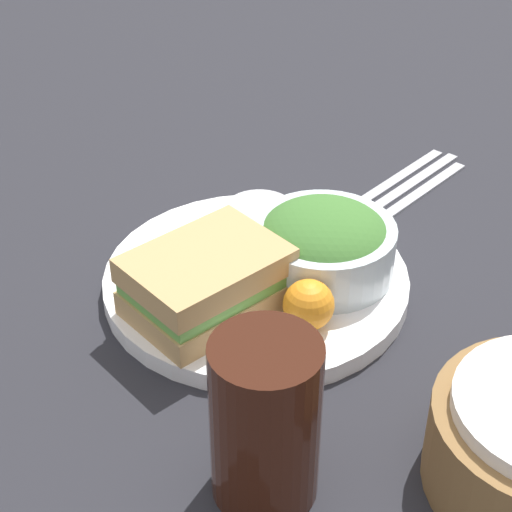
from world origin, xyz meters
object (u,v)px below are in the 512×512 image
object	(u,v)px
sandwich	(203,280)
knife	(409,184)
salad_bowl	(324,243)
spoon	(423,190)
plate	(256,281)
fork	(396,179)
dressing_cup	(259,222)
drink_glass	(265,422)

from	to	relation	value
sandwich	knife	bearing A→B (deg)	177.59
salad_bowl	spoon	xyz separation A→B (m)	(-0.21, -0.02, -0.05)
plate	fork	size ratio (longest dim) A/B	1.61
fork	sandwich	bearing A→B (deg)	-177.03
knife	spoon	bearing A→B (deg)	-90.00
dressing_cup	spoon	xyz separation A→B (m)	(-0.20, 0.06, -0.03)
drink_glass	fork	world-z (taller)	drink_glass
drink_glass	dressing_cup	bearing A→B (deg)	-139.19
salad_bowl	fork	distance (m)	0.22
drink_glass	spoon	world-z (taller)	drink_glass
plate	drink_glass	size ratio (longest dim) A/B	2.15
sandwich	salad_bowl	bearing A→B (deg)	156.36
drink_glass	spoon	xyz separation A→B (m)	(-0.42, -0.13, -0.06)
salad_bowl	drink_glass	bearing A→B (deg)	27.03
salad_bowl	fork	world-z (taller)	salad_bowl
drink_glass	knife	distance (m)	0.45
salad_bowl	sandwich	bearing A→B (deg)	-23.64
salad_bowl	drink_glass	distance (m)	0.24
dressing_cup	drink_glass	distance (m)	0.29
sandwich	drink_glass	size ratio (longest dim) A/B	1.08
salad_bowl	spoon	distance (m)	0.21
drink_glass	spoon	size ratio (longest dim) A/B	0.83
dressing_cup	drink_glass	xyz separation A→B (m)	(0.22, 0.19, 0.03)
plate	sandwich	xyz separation A→B (m)	(0.07, -0.00, 0.04)
fork	drink_glass	bearing A→B (deg)	-156.94
dressing_cup	knife	bearing A→B (deg)	167.43
plate	spoon	size ratio (longest dim) A/B	1.79
dressing_cup	fork	world-z (taller)	dressing_cup
drink_glass	spoon	bearing A→B (deg)	-163.37
sandwich	knife	world-z (taller)	sandwich
dressing_cup	drink_glass	world-z (taller)	drink_glass
plate	fork	world-z (taller)	plate
plate	fork	distance (m)	0.25
plate	dressing_cup	bearing A→B (deg)	-142.93
knife	plate	bearing A→B (deg)	-180.00
dressing_cup	knife	size ratio (longest dim) A/B	0.36
drink_glass	fork	distance (m)	0.46
plate	knife	bearing A→B (deg)	177.85
sandwich	spoon	world-z (taller)	sandwich
fork	dressing_cup	bearing A→B (deg)	174.48
salad_bowl	knife	size ratio (longest dim) A/B	0.71
spoon	drink_glass	bearing A→B (deg)	-161.23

